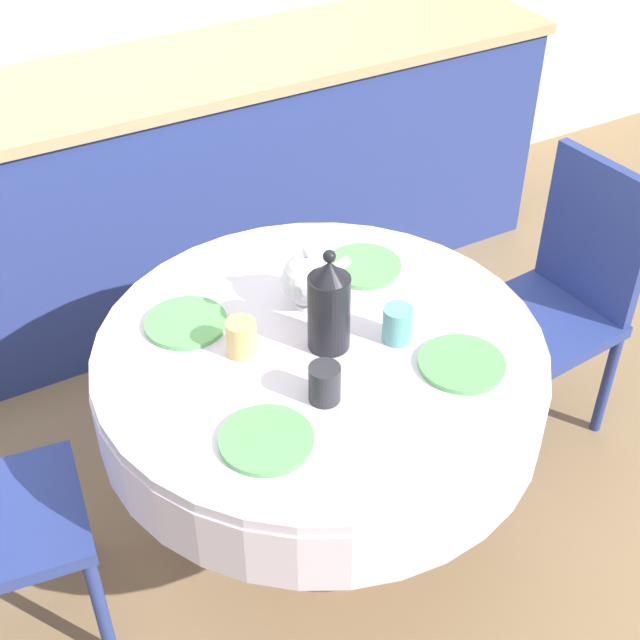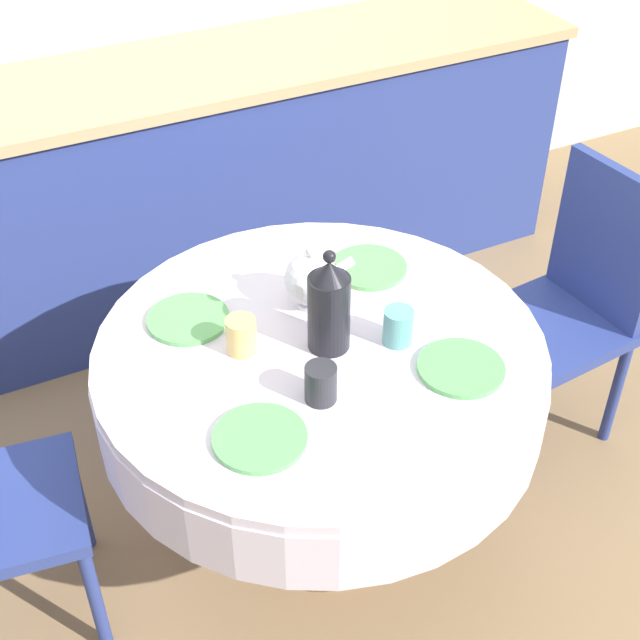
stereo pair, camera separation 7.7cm
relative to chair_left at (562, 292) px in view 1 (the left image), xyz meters
The scene contains 14 objects.
ground_plane 1.06m from the chair_left, behind, with size 12.00×12.00×0.00m, color #8E704C.
kitchen_counter 1.56m from the chair_left, 126.27° to the left, with size 3.24×0.64×0.95m.
dining_table 0.93m from the chair_left, behind, with size 1.16×1.16×0.74m.
chair_left is the anchor object (origin of this frame).
plate_near_left 1.26m from the chair_left, 164.77° to the right, with size 0.22×0.22×0.01m, color #5BA85B.
cup_near_left 1.08m from the chair_left, 165.29° to the right, with size 0.08×0.08×0.10m, color #28282D.
plate_near_right 0.77m from the chair_left, 153.49° to the right, with size 0.22×0.22×0.01m, color #5BA85B.
cup_near_right 0.81m from the chair_left, 167.60° to the right, with size 0.08×0.08×0.10m, color #5BA39E.
plate_far_left 1.22m from the chair_left, behind, with size 0.22×0.22×0.01m, color #5BA85B.
cup_far_left 1.14m from the chair_left, behind, with size 0.08×0.08×0.10m, color #DBB766.
plate_far_right 0.71m from the chair_left, 167.40° to the left, with size 0.22×0.22×0.01m, color #5BA85B.
cup_far_right 0.87m from the chair_left, behind, with size 0.08×0.08×0.10m, color #CC4C3D.
coffee_carafe 0.97m from the chair_left, behind, with size 0.11×0.11×0.29m.
teapot 0.92m from the chair_left, behind, with size 0.20×0.14×0.19m.
Camera 1 is at (-0.84, -1.50, 2.19)m, focal length 50.00 mm.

